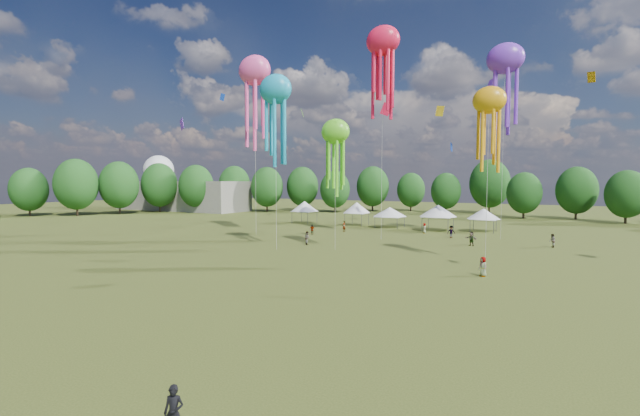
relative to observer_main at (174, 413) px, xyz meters
The scene contains 10 objects.
ground 8.78m from the observer_main, 161.98° to the left, with size 300.00×300.00×0.00m, color #384416.
observer_main is the anchor object (origin of this frame).
spectator_near 39.85m from the observer_main, 114.76° to the left, with size 0.83×0.64×1.70m, color gray.
spectators_far 46.36m from the observer_main, 92.58° to the left, with size 32.16×27.76×1.74m.
festival_tents 61.45m from the observer_main, 103.08° to the left, with size 36.63×7.57×4.24m.
show_kites 48.21m from the observer_main, 106.37° to the left, with size 37.52×25.09×28.53m.
small_kites 53.41m from the observer_main, 98.93° to the left, with size 66.01×56.93×40.28m.
treeline 66.59m from the observer_main, 100.58° to the left, with size 201.57×95.24×13.43m.
hangar 109.73m from the observer_main, 137.07° to the left, with size 40.00×12.00×8.00m, color gray.
radome 125.99m from the observer_main, 140.04° to the left, with size 9.00×9.00×16.00m.
Camera 1 is at (18.20, -11.36, 7.90)m, focal length 23.50 mm.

